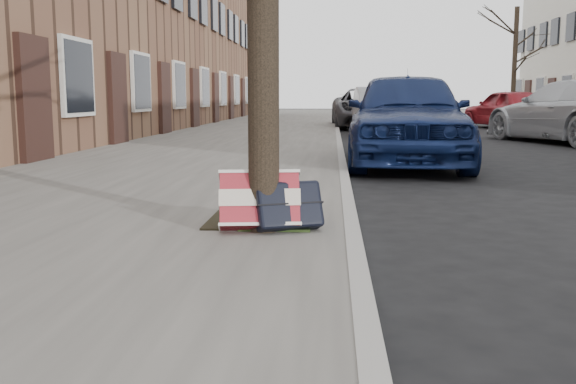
# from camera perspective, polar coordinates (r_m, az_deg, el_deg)

# --- Properties ---
(ground) EXTENTS (120.00, 120.00, 0.00)m
(ground) POSITION_cam_1_polar(r_m,az_deg,el_deg) (4.38, 22.80, -7.23)
(ground) COLOR black
(ground) RESTS_ON ground
(near_sidewalk) EXTENTS (5.00, 70.00, 0.12)m
(near_sidewalk) POSITION_cam_1_polar(r_m,az_deg,el_deg) (19.16, -2.93, 5.21)
(near_sidewalk) COLOR slate
(near_sidewalk) RESTS_ON ground
(house_near) EXTENTS (6.80, 40.00, 7.00)m
(house_near) POSITION_cam_1_polar(r_m,az_deg,el_deg) (21.73, -18.81, 14.25)
(house_near) COLOR brown
(house_near) RESTS_ON ground
(dirt_patch) EXTENTS (0.85, 0.85, 0.02)m
(dirt_patch) POSITION_cam_1_polar(r_m,az_deg,el_deg) (5.32, -2.45, -2.48)
(dirt_patch) COLOR black
(dirt_patch) RESTS_ON near_sidewalk
(suitcase_red) EXTENTS (0.64, 0.41, 0.46)m
(suitcase_red) POSITION_cam_1_polar(r_m,az_deg,el_deg) (4.89, -2.54, -0.78)
(suitcase_red) COLOR maroon
(suitcase_red) RESTS_ON near_sidewalk
(suitcase_navy) EXTENTS (0.58, 0.47, 0.40)m
(suitcase_navy) POSITION_cam_1_polar(r_m,az_deg,el_deg) (4.88, 0.01, -1.17)
(suitcase_navy) COLOR black
(suitcase_navy) RESTS_ON near_sidewalk
(car_near_front) EXTENTS (2.10, 4.78, 1.60)m
(car_near_front) POSITION_cam_1_polar(r_m,az_deg,el_deg) (10.94, 10.44, 6.55)
(car_near_front) COLOR #111E4B
(car_near_front) RESTS_ON ground
(car_near_mid) EXTENTS (1.70, 4.42, 1.44)m
(car_near_mid) POSITION_cam_1_polar(r_m,az_deg,el_deg) (19.36, 8.39, 7.12)
(car_near_mid) COLOR #B6B8BE
(car_near_mid) RESTS_ON ground
(car_near_back) EXTENTS (2.60, 5.36, 1.47)m
(car_near_back) POSITION_cam_1_polar(r_m,az_deg,el_deg) (23.78, 7.04, 7.41)
(car_near_back) COLOR #3E3E43
(car_near_back) RESTS_ON ground
(car_far_front) EXTENTS (3.64, 5.75, 1.55)m
(car_far_front) POSITION_cam_1_polar(r_m,az_deg,el_deg) (17.32, 24.08, 6.53)
(car_far_front) COLOR #B1B4B8
(car_far_front) RESTS_ON ground
(car_far_back) EXTENTS (2.75, 4.51, 1.43)m
(car_far_back) POSITION_cam_1_polar(r_m,az_deg,el_deg) (24.61, 18.92, 7.02)
(car_far_back) COLOR maroon
(car_far_back) RESTS_ON ground
(tree_far_c) EXTENTS (0.22, 0.22, 5.22)m
(tree_far_c) POSITION_cam_1_polar(r_m,az_deg,el_deg) (32.87, 19.49, 10.75)
(tree_far_c) COLOR black
(tree_far_c) RESTS_ON far_sidewalk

